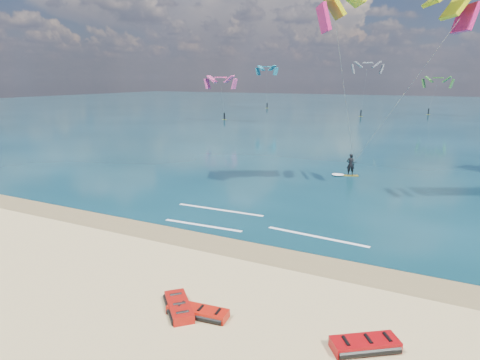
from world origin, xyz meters
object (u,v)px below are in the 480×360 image
Objects in this scene: packed_kite_left at (198,315)px; packed_kite_right at (365,349)px; packed_kite_mid at (179,311)px; kitesurfer_main at (372,83)px.

packed_kite_left is 5.91m from packed_kite_right.
packed_kite_mid is at bearing 177.02° from packed_kite_left.
packed_kite_mid is 23.01m from kitesurfer_main.
kitesurfer_main reaches higher than packed_kite_right.
kitesurfer_main reaches higher than packed_kite_mid.
packed_kite_left is 22.89m from kitesurfer_main.
packed_kite_right reaches higher than packed_kite_left.
packed_kite_mid is (-0.80, -0.05, 0.00)m from packed_kite_left.
packed_kite_mid is at bearing -115.90° from kitesurfer_main.
kitesurfer_main is (1.67, 21.33, 8.12)m from packed_kite_left.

